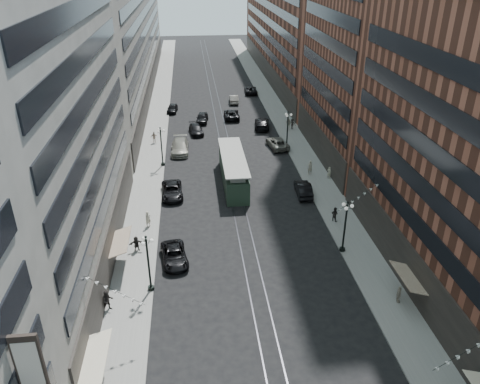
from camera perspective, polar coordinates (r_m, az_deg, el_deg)
name	(u,v)px	position (r m, az deg, el deg)	size (l,w,h in m)	color
ground	(226,150)	(70.43, -1.69, 5.15)	(220.00, 220.00, 0.00)	black
sidewalk_west	(156,130)	(79.81, -10.25, 7.47)	(4.00, 180.00, 0.15)	gray
sidewalk_east	(285,125)	(81.18, 5.56, 8.12)	(4.00, 180.00, 0.15)	gray
rail_west	(217,128)	(79.72, -2.79, 7.81)	(0.12, 180.00, 0.02)	#2D2D33
rail_east	(226,128)	(79.81, -1.78, 7.85)	(0.12, 180.00, 0.02)	#2D2D33
building_west_mid	(44,122)	(41.84, -22.80, 7.83)	(8.00, 36.00, 28.00)	#AAA597
building_west_far	(127,27)	(102.71, -13.61, 18.96)	(8.00, 90.00, 26.00)	#AAA597
building_east_mid	(465,151)	(42.26, 25.71, 4.51)	(8.00, 30.00, 24.00)	brown
building_east_tower	(361,1)	(65.18, 14.59, 21.64)	(8.00, 26.00, 42.00)	brown
building_east_far	(284,24)	(113.21, 5.37, 19.74)	(8.00, 72.00, 24.00)	brown
lamppost_sw_far	(148,262)	(40.69, -11.12, -8.32)	(1.03, 1.14, 5.52)	black
lamppost_sw_mid	(161,145)	(64.60, -9.56, 5.65)	(1.03, 1.14, 5.52)	black
lamppost_se_far	(345,225)	(46.04, 12.70, -3.94)	(1.03, 1.14, 5.52)	black
lamppost_se_mid	(287,128)	(70.59, 5.81, 7.76)	(1.03, 1.14, 5.52)	black
streetcar	(233,170)	(59.55, -0.84, 2.66)	(2.93, 13.22, 3.66)	#233828
car_2	(174,255)	(45.33, -8.01, -7.66)	(2.29, 4.97, 1.38)	black
pedestrian_2	(108,301)	(40.56, -15.84, -12.61)	(0.93, 0.51, 1.91)	black
pedestrian_4	(399,294)	(42.10, 18.81, -11.70)	(0.94, 0.43, 1.61)	#A99F8C
car_7	(172,191)	(57.09, -8.28, 0.17)	(2.46, 5.33, 1.48)	black
car_8	(180,147)	(69.75, -7.32, 5.49)	(2.48, 6.09, 1.77)	gray
car_9	(172,108)	(88.65, -8.26, 10.05)	(1.72, 4.26, 1.45)	black
car_10	(303,189)	(57.30, 7.73, 0.37)	(1.67, 4.79, 1.58)	black
car_11	(277,143)	(71.22, 4.57, 5.98)	(2.51, 5.45, 1.51)	#68665C
car_12	(262,123)	(79.55, 2.69, 8.41)	(2.40, 5.89, 1.71)	black
car_13	(202,118)	(82.47, -4.64, 9.00)	(1.89, 4.71, 1.60)	black
car_14	(234,99)	(93.62, -0.76, 11.28)	(1.64, 4.70, 1.55)	gray
pedestrian_5	(136,244)	(47.25, -12.52, -6.15)	(1.45, 0.42, 1.56)	black
pedestrian_6	(154,137)	(73.71, -10.42, 6.58)	(1.03, 0.47, 1.76)	#B9A999
pedestrian_7	(335,214)	(52.04, 11.46, -2.66)	(0.80, 0.44, 1.65)	black
pedestrian_8	(310,167)	(62.47, 8.52, 2.99)	(0.70, 0.46, 1.93)	#AAA18C
pedestrian_9	(292,124)	(79.02, 6.40, 8.27)	(1.13, 0.47, 1.75)	black
car_extra_0	(196,130)	(77.06, -5.37, 7.58)	(1.99, 4.89, 1.42)	black
car_extra_1	(232,114)	(84.30, -1.03, 9.47)	(2.59, 5.61, 1.56)	black
car_extra_2	(251,90)	(100.35, 1.32, 12.35)	(2.49, 5.40, 1.50)	black
pedestrian_extra_0	(148,219)	(50.88, -11.14, -3.24)	(0.66, 0.43, 1.82)	#BCB39C
pedestrian_extra_1	(329,173)	(61.77, 10.81, 2.34)	(0.58, 0.38, 1.60)	#B5AF96
pedestrian_extra_2	(289,124)	(78.84, 5.94, 8.30)	(1.10, 0.50, 1.87)	#A69F8A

